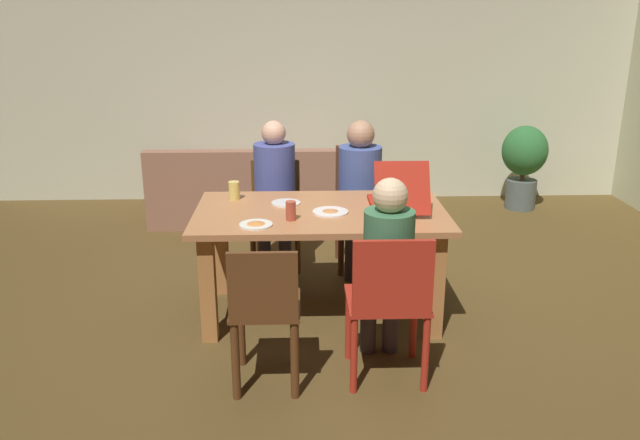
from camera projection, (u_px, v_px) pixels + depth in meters
name	position (u px, v px, depth m)	size (l,w,h in m)	color
ground_plane	(320.00, 312.00, 4.53)	(20.00, 20.00, 0.00)	brown
back_wall	(311.00, 66.00, 6.93)	(7.08, 0.12, 2.93)	beige
dining_table	(321.00, 229.00, 4.34)	(1.68, 0.98, 0.75)	#B67447
chair_0	(276.00, 210.00, 5.28)	(0.42, 0.40, 0.86)	brown
person_0	(275.00, 185.00, 5.08)	(0.33, 0.53, 1.22)	#383141
chair_1	(389.00, 301.00, 3.52)	(0.45, 0.43, 0.90)	#B62A1C
person_1	(386.00, 260.00, 3.61)	(0.28, 0.46, 1.18)	#40353A
chair_2	(358.00, 206.00, 5.28)	(0.38, 0.44, 0.98)	#5A301B
person_2	(360.00, 184.00, 5.08)	(0.34, 0.52, 1.22)	#362C37
chair_3	(265.00, 313.00, 3.49)	(0.38, 0.42, 0.86)	#583118
pizza_box_0	(397.00, 200.00, 4.37)	(0.36, 0.52, 0.35)	#AF2517
plate_0	(256.00, 224.00, 3.99)	(0.21, 0.21, 0.03)	white
plate_1	(330.00, 212.00, 4.24)	(0.24, 0.24, 0.03)	white
plate_2	(286.00, 203.00, 4.44)	(0.20, 0.20, 0.01)	white
drinking_glass_0	(291.00, 211.00, 4.08)	(0.07, 0.07, 0.12)	#B14531
drinking_glass_1	(234.00, 190.00, 4.53)	(0.08, 0.08, 0.13)	#E7CA61
drinking_glass_2	(391.00, 217.00, 3.99)	(0.07, 0.07, 0.11)	#E1CE67
couch	(254.00, 192.00, 6.53)	(2.03, 0.91, 0.77)	#95644D
potted_plant	(524.00, 160.00, 6.78)	(0.47, 0.47, 0.89)	#515C59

